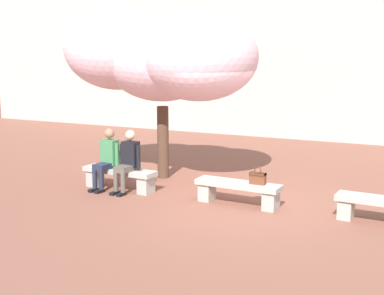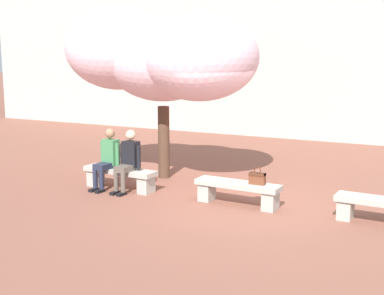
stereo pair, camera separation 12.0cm
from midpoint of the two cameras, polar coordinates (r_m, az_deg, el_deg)
name	(u,v)px [view 2 (the right image)]	position (r m, az deg, el deg)	size (l,w,h in m)	color
ground_plane	(237,205)	(10.34, 5.20, -6.11)	(100.00, 100.00, 0.00)	brown
stone_bench_west_end	(120,175)	(11.46, -7.38, -2.97)	(1.69, 0.52, 0.45)	#ADA89E
stone_bench_near_west	(238,190)	(10.26, 5.23, -4.51)	(1.69, 0.52, 0.45)	#ADA89E
person_seated_left	(108,156)	(11.48, -8.69, -0.94)	(0.51, 0.71, 1.29)	black
person_seated_right	(128,159)	(11.20, -6.50, -1.18)	(0.51, 0.70, 1.29)	black
handbag	(257,178)	(10.06, 7.31, -3.21)	(0.30, 0.15, 0.34)	brown
cherry_tree_main	(162,55)	(11.98, -2.94, 9.82)	(4.52, 2.82, 3.92)	#513828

